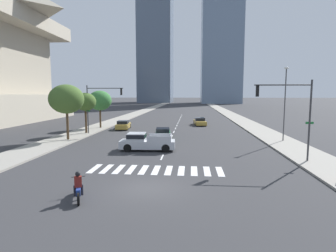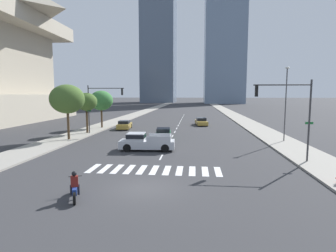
# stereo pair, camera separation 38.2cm
# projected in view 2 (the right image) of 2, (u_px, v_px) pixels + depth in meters

# --- Properties ---
(ground_plane) EXTENTS (800.00, 800.00, 0.00)m
(ground_plane) POSITION_uv_depth(u_px,v_px,m) (144.00, 188.00, 15.85)
(ground_plane) COLOR #333335
(sidewalk_east) EXTENTS (4.00, 260.00, 0.15)m
(sidewalk_east) POSITION_uv_depth(u_px,v_px,m) (255.00, 127.00, 44.27)
(sidewalk_east) COLOR gray
(sidewalk_east) RESTS_ON ground
(sidewalk_west) EXTENTS (4.00, 260.00, 0.15)m
(sidewalk_west) POSITION_uv_depth(u_px,v_px,m) (104.00, 125.00, 46.71)
(sidewalk_west) COLOR gray
(sidewalk_west) RESTS_ON ground
(crosswalk_near) EXTENTS (9.45, 2.46, 0.01)m
(crosswalk_near) POSITION_uv_depth(u_px,v_px,m) (154.00, 170.00, 19.64)
(crosswalk_near) COLOR silver
(crosswalk_near) RESTS_ON ground
(lane_divider_center) EXTENTS (0.14, 50.00, 0.01)m
(lane_divider_center) POSITION_uv_depth(u_px,v_px,m) (178.00, 126.00, 47.32)
(lane_divider_center) COLOR silver
(lane_divider_center) RESTS_ON ground
(motorcycle_lead) EXTENTS (1.08, 2.07, 1.49)m
(motorcycle_lead) POSITION_uv_depth(u_px,v_px,m) (75.00, 188.00, 14.18)
(motorcycle_lead) COLOR black
(motorcycle_lead) RESTS_ON ground
(pickup_truck) EXTENTS (5.31, 2.14, 1.67)m
(pickup_truck) POSITION_uv_depth(u_px,v_px,m) (144.00, 142.00, 26.46)
(pickup_truck) COLOR #B7BABF
(pickup_truck) RESTS_ON ground
(sedan_gold_0) EXTENTS (2.17, 4.41, 1.33)m
(sedan_gold_0) POSITION_uv_depth(u_px,v_px,m) (124.00, 125.00, 42.59)
(sedan_gold_0) COLOR #B28E38
(sedan_gold_0) RESTS_ON ground
(sedan_gold_1) EXTENTS (2.23, 4.91, 1.27)m
(sedan_gold_1) POSITION_uv_depth(u_px,v_px,m) (201.00, 122.00, 47.93)
(sedan_gold_1) COLOR #B28E38
(sedan_gold_1) RESTS_ON ground
(sedan_green_2) EXTENTS (2.24, 4.86, 1.27)m
(sedan_green_2) POSITION_uv_depth(u_px,v_px,m) (163.00, 133.00, 33.68)
(sedan_green_2) COLOR #1E6038
(sedan_green_2) RESTS_ON ground
(traffic_signal_near) EXTENTS (4.60, 0.28, 6.33)m
(traffic_signal_near) POSITION_uv_depth(u_px,v_px,m) (289.00, 106.00, 21.27)
(traffic_signal_near) COLOR #333335
(traffic_signal_near) RESTS_ON sidewalk_east
(traffic_signal_far) EXTENTS (5.17, 0.28, 6.39)m
(traffic_signal_far) POSITION_uv_depth(u_px,v_px,m) (101.00, 100.00, 36.58)
(traffic_signal_far) COLOR #333335
(traffic_signal_far) RESTS_ON sidewalk_west
(street_lamp_east) EXTENTS (0.50, 0.24, 8.18)m
(street_lamp_east) POSITION_uv_depth(u_px,v_px,m) (286.00, 99.00, 30.48)
(street_lamp_east) COLOR #3F3F42
(street_lamp_east) RESTS_ON sidewalk_east
(street_tree_nearest) EXTENTS (3.91, 3.91, 6.32)m
(street_tree_nearest) POSITION_uv_depth(u_px,v_px,m) (67.00, 99.00, 31.51)
(street_tree_nearest) COLOR #4C3823
(street_tree_nearest) RESTS_ON sidewalk_west
(street_tree_second) EXTENTS (2.85, 2.85, 5.41)m
(street_tree_second) POSITION_uv_depth(u_px,v_px,m) (86.00, 102.00, 37.08)
(street_tree_second) COLOR #4C3823
(street_tree_second) RESTS_ON sidewalk_west
(street_tree_third) EXTENTS (3.60, 3.60, 5.76)m
(street_tree_third) POSITION_uv_depth(u_px,v_px,m) (101.00, 101.00, 42.93)
(street_tree_third) COLOR #4C3823
(street_tree_third) RESTS_ON sidewalk_west
(office_tower_left_skyline) EXTENTS (20.18, 29.63, 97.44)m
(office_tower_left_skyline) POSITION_uv_depth(u_px,v_px,m) (159.00, 26.00, 173.54)
(office_tower_left_skyline) COLOR slate
(office_tower_left_skyline) RESTS_ON ground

